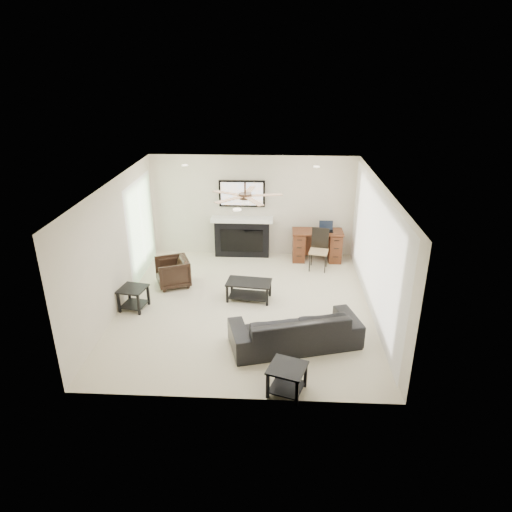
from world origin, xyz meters
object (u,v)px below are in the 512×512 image
object	(u,v)px
sofa	(295,328)
coffee_table	(249,290)
fireplace_unit	(242,220)
desk	(317,246)
armchair	(173,272)

from	to	relation	value
sofa	coffee_table	size ratio (longest dim) A/B	2.46
fireplace_unit	desk	bearing A→B (deg)	-5.64
sofa	fireplace_unit	xyz separation A→B (m)	(-1.22, 3.89, 0.63)
armchair	desk	world-z (taller)	desk
sofa	coffee_table	xyz separation A→B (m)	(-0.90, 1.60, -0.12)
armchair	fireplace_unit	world-z (taller)	fireplace_unit
sofa	armchair	bearing A→B (deg)	-55.10
armchair	coffee_table	distance (m)	1.79
coffee_table	desk	world-z (taller)	desk
sofa	coffee_table	world-z (taller)	sofa
sofa	fireplace_unit	size ratio (longest dim) A/B	1.16
coffee_table	fireplace_unit	world-z (taller)	fireplace_unit
desk	armchair	bearing A→B (deg)	-154.19
coffee_table	fireplace_unit	distance (m)	2.44
coffee_table	desk	xyz separation A→B (m)	(1.53, 2.11, 0.18)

